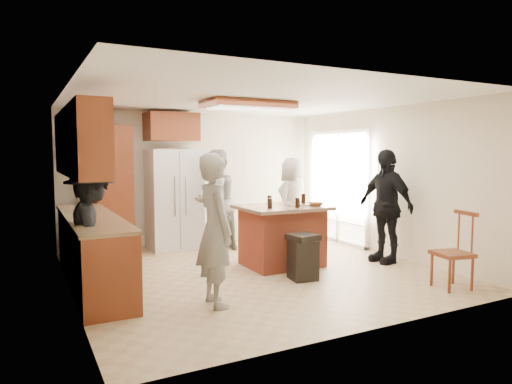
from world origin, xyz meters
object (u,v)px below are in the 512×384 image
person_side_right (385,206)px  person_counter (92,232)px  person_behind_right (293,201)px  refrigerator (174,199)px  kitchen_island (282,235)px  trash_bin (303,257)px  spindle_chair (454,254)px  person_front_left (215,230)px  person_behind_left (215,201)px

person_side_right → person_counter: bearing=-96.1°
person_behind_right → person_counter: bearing=-3.8°
person_behind_right → refrigerator: size_ratio=0.92×
person_counter → refrigerator: (1.73, 2.34, 0.09)m
kitchen_island → trash_bin: size_ratio=2.03×
person_side_right → spindle_chair: 1.57m
person_counter → trash_bin: person_counter is taller
person_front_left → person_counter: (-1.21, 0.88, -0.06)m
kitchen_island → spindle_chair: bearing=-56.7°
person_front_left → person_behind_left: size_ratio=0.97×
person_side_right → refrigerator: size_ratio=1.00×
person_side_right → kitchen_island: size_ratio=1.40×
person_behind_left → person_behind_right: (1.56, -0.06, -0.07)m
refrigerator → kitchen_island: bearing=-61.3°
person_front_left → refrigerator: size_ratio=0.97×
person_behind_right → spindle_chair: bearing=67.9°
person_behind_left → kitchen_island: (0.53, -1.40, -0.42)m
trash_bin → person_behind_right: bearing=61.2°
refrigerator → spindle_chair: 4.73m
refrigerator → person_front_left: bearing=-99.1°
kitchen_island → person_front_left: bearing=-142.7°
refrigerator → person_counter: bearing=-126.5°
person_counter → kitchen_island: 2.86m
person_front_left → person_counter: size_ratio=1.08×
person_front_left → person_behind_left: 2.83m
person_side_right → kitchen_island: 1.72m
person_behind_right → person_front_left: bearing=16.8°
refrigerator → trash_bin: 3.01m
kitchen_island → person_behind_right: bearing=52.3°
trash_bin → spindle_chair: 1.94m
person_behind_left → person_behind_right: 1.56m
person_behind_right → spindle_chair: (0.31, -3.38, -0.37)m
person_behind_right → kitchen_island: 1.73m
person_side_right → trash_bin: bearing=-84.9°
spindle_chair → trash_bin: bearing=140.2°
person_behind_left → kitchen_island: bearing=89.1°
person_behind_left → trash_bin: (0.38, -2.20, -0.58)m
spindle_chair → refrigerator: bearing=121.1°
refrigerator → trash_bin: size_ratio=2.86×
person_behind_right → person_counter: (-3.85, -1.68, -0.02)m
person_side_right → spindle_chair: bearing=-12.2°
person_side_right → refrigerator: 3.69m
kitchen_island → spindle_chair: size_ratio=1.29×
spindle_chair → person_side_right: bearing=81.1°
refrigerator → kitchen_island: refrigerator is taller
person_behind_left → person_counter: size_ratio=1.11×
person_front_left → person_behind_right: person_front_left is taller
kitchen_island → spindle_chair: (1.34, -2.04, -0.02)m
person_front_left → spindle_chair: person_front_left is taller
trash_bin → person_side_right: bearing=8.5°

